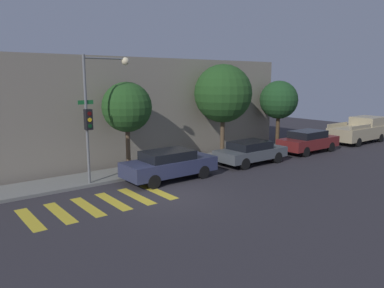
{
  "coord_description": "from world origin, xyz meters",
  "views": [
    {
      "loc": [
        -8.37,
        -12.39,
        4.82
      ],
      "look_at": [
        2.85,
        2.1,
        1.6
      ],
      "focal_mm": 35.0,
      "sensor_mm": 36.0,
      "label": 1
    }
  ],
  "objects_px": {
    "tree_near_corner": "(127,107)",
    "tree_far_end": "(279,100)",
    "pickup_truck": "(360,130)",
    "sedan_near_corner": "(169,164)",
    "traffic_light_pole": "(97,104)",
    "sedan_middle": "(251,152)",
    "tree_midblock": "(223,94)",
    "sedan_far_end": "(308,141)"
  },
  "relations": [
    {
      "from": "sedan_near_corner",
      "to": "sedan_far_end",
      "type": "relative_size",
      "value": 1.03
    },
    {
      "from": "sedan_near_corner",
      "to": "tree_near_corner",
      "type": "bearing_deg",
      "value": 111.85
    },
    {
      "from": "sedan_near_corner",
      "to": "sedan_middle",
      "type": "distance_m",
      "value": 5.62
    },
    {
      "from": "pickup_truck",
      "to": "tree_near_corner",
      "type": "height_order",
      "value": "tree_near_corner"
    },
    {
      "from": "tree_far_end",
      "to": "tree_midblock",
      "type": "bearing_deg",
      "value": 180.0
    },
    {
      "from": "sedan_middle",
      "to": "pickup_truck",
      "type": "xyz_separation_m",
      "value": [
        11.98,
        0.0,
        0.24
      ]
    },
    {
      "from": "traffic_light_pole",
      "to": "tree_far_end",
      "type": "distance_m",
      "value": 13.81
    },
    {
      "from": "pickup_truck",
      "to": "tree_far_end",
      "type": "bearing_deg",
      "value": 161.09
    },
    {
      "from": "tree_near_corner",
      "to": "tree_far_end",
      "type": "xyz_separation_m",
      "value": [
        11.71,
        0.0,
        -0.04
      ]
    },
    {
      "from": "sedan_middle",
      "to": "sedan_far_end",
      "type": "relative_size",
      "value": 0.96
    },
    {
      "from": "traffic_light_pole",
      "to": "sedan_near_corner",
      "type": "xyz_separation_m",
      "value": [
        3.0,
        -1.27,
        -2.93
      ]
    },
    {
      "from": "sedan_middle",
      "to": "tree_far_end",
      "type": "relative_size",
      "value": 0.92
    },
    {
      "from": "sedan_near_corner",
      "to": "sedan_middle",
      "type": "height_order",
      "value": "sedan_near_corner"
    },
    {
      "from": "sedan_far_end",
      "to": "pickup_truck",
      "type": "xyz_separation_m",
      "value": [
        6.54,
        0.0,
        0.17
      ]
    },
    {
      "from": "pickup_truck",
      "to": "tree_near_corner",
      "type": "distance_m",
      "value": 18.83
    },
    {
      "from": "tree_near_corner",
      "to": "sedan_middle",
      "type": "bearing_deg",
      "value": -19.63
    },
    {
      "from": "tree_far_end",
      "to": "tree_near_corner",
      "type": "bearing_deg",
      "value": 180.0
    },
    {
      "from": "pickup_truck",
      "to": "sedan_far_end",
      "type": "bearing_deg",
      "value": -180.0
    },
    {
      "from": "traffic_light_pole",
      "to": "sedan_far_end",
      "type": "relative_size",
      "value": 1.31
    },
    {
      "from": "sedan_near_corner",
      "to": "tree_far_end",
      "type": "relative_size",
      "value": 0.98
    },
    {
      "from": "sedan_middle",
      "to": "tree_midblock",
      "type": "xyz_separation_m",
      "value": [
        -0.06,
        2.34,
        3.21
      ]
    },
    {
      "from": "sedan_middle",
      "to": "tree_midblock",
      "type": "bearing_deg",
      "value": 91.42
    },
    {
      "from": "pickup_truck",
      "to": "sedan_near_corner",
      "type": "bearing_deg",
      "value": 180.0
    },
    {
      "from": "sedan_near_corner",
      "to": "sedan_far_end",
      "type": "distance_m",
      "value": 11.05
    },
    {
      "from": "tree_midblock",
      "to": "traffic_light_pole",
      "type": "bearing_deg",
      "value": -172.91
    },
    {
      "from": "sedan_middle",
      "to": "tree_near_corner",
      "type": "distance_m",
      "value": 7.46
    },
    {
      "from": "tree_near_corner",
      "to": "tree_far_end",
      "type": "height_order",
      "value": "tree_far_end"
    },
    {
      "from": "sedan_far_end",
      "to": "tree_far_end",
      "type": "height_order",
      "value": "tree_far_end"
    },
    {
      "from": "sedan_near_corner",
      "to": "tree_midblock",
      "type": "xyz_separation_m",
      "value": [
        5.56,
        2.34,
        3.15
      ]
    },
    {
      "from": "tree_midblock",
      "to": "tree_far_end",
      "type": "xyz_separation_m",
      "value": [
        5.21,
        0.0,
        -0.57
      ]
    },
    {
      "from": "tree_near_corner",
      "to": "traffic_light_pole",
      "type": "bearing_deg",
      "value": -152.69
    },
    {
      "from": "sedan_near_corner",
      "to": "pickup_truck",
      "type": "distance_m",
      "value": 17.59
    },
    {
      "from": "sedan_far_end",
      "to": "tree_midblock",
      "type": "xyz_separation_m",
      "value": [
        -5.5,
        2.34,
        3.15
      ]
    },
    {
      "from": "traffic_light_pole",
      "to": "sedan_far_end",
      "type": "xyz_separation_m",
      "value": [
        14.05,
        -1.27,
        -2.92
      ]
    },
    {
      "from": "sedan_far_end",
      "to": "pickup_truck",
      "type": "distance_m",
      "value": 6.54
    },
    {
      "from": "traffic_light_pole",
      "to": "sedan_middle",
      "type": "bearing_deg",
      "value": -8.41
    },
    {
      "from": "tree_near_corner",
      "to": "sedan_near_corner",
      "type": "bearing_deg",
      "value": -68.15
    },
    {
      "from": "traffic_light_pole",
      "to": "tree_far_end",
      "type": "xyz_separation_m",
      "value": [
        13.77,
        1.06,
        -0.35
      ]
    },
    {
      "from": "sedan_middle",
      "to": "tree_near_corner",
      "type": "bearing_deg",
      "value": 160.37
    },
    {
      "from": "tree_near_corner",
      "to": "tree_midblock",
      "type": "height_order",
      "value": "tree_midblock"
    },
    {
      "from": "sedan_far_end",
      "to": "pickup_truck",
      "type": "relative_size",
      "value": 0.85
    },
    {
      "from": "traffic_light_pole",
      "to": "pickup_truck",
      "type": "height_order",
      "value": "traffic_light_pole"
    }
  ]
}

